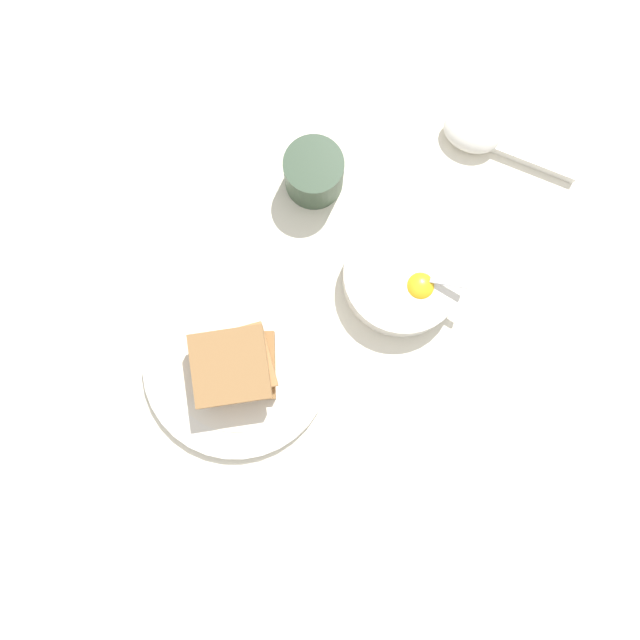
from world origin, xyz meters
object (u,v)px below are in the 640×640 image
toast_sandwich (234,365)px  soup_spoon (483,137)px  egg_bowl (403,277)px  toast_plate (237,364)px  drinking_cup (314,172)px

toast_sandwich → soup_spoon: bearing=27.2°
egg_bowl → toast_sandwich: 0.22m
toast_plate → egg_bowl: bearing=11.3°
toast_plate → soup_spoon: bearing=26.8°
soup_spoon → drinking_cup: bearing=177.9°
toast_sandwich → soup_spoon: 0.41m
toast_sandwich → egg_bowl: bearing=12.2°
toast_plate → soup_spoon: size_ratio=1.41×
toast_sandwich → drinking_cup: bearing=52.2°
toast_plate → soup_spoon: 0.40m
soup_spoon → drinking_cup: drinking_cup is taller
egg_bowl → soup_spoon: 0.20m
egg_bowl → toast_plate: 0.22m
soup_spoon → drinking_cup: size_ratio=2.21×
egg_bowl → toast_plate: size_ratio=0.64×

